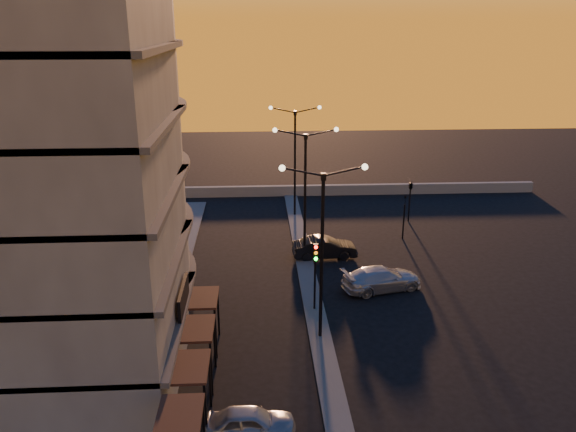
{
  "coord_description": "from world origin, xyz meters",
  "views": [
    {
      "loc": [
        -3.19,
        -26.08,
        15.96
      ],
      "look_at": [
        -1.32,
        7.09,
        4.45
      ],
      "focal_mm": 35.0,
      "sensor_mm": 36.0,
      "label": 1
    }
  ],
  "objects_px": {
    "car_sedan": "(325,248)",
    "car_wagon": "(382,279)",
    "traffic_light_main": "(315,266)",
    "car_hatchback": "(250,423)",
    "streetlamp_mid": "(305,185)"
  },
  "relations": [
    {
      "from": "streetlamp_mid",
      "to": "traffic_light_main",
      "type": "distance_m",
      "value": 7.62
    },
    {
      "from": "car_hatchback",
      "to": "car_wagon",
      "type": "height_order",
      "value": "car_wagon"
    },
    {
      "from": "streetlamp_mid",
      "to": "car_wagon",
      "type": "bearing_deg",
      "value": -45.08
    },
    {
      "from": "car_sedan",
      "to": "car_hatchback",
      "type": "bearing_deg",
      "value": 160.23
    },
    {
      "from": "streetlamp_mid",
      "to": "traffic_light_main",
      "type": "bearing_deg",
      "value": -90.0
    },
    {
      "from": "traffic_light_main",
      "to": "car_sedan",
      "type": "height_order",
      "value": "traffic_light_main"
    },
    {
      "from": "streetlamp_mid",
      "to": "car_sedan",
      "type": "relative_size",
      "value": 2.09
    },
    {
      "from": "traffic_light_main",
      "to": "car_hatchback",
      "type": "distance_m",
      "value": 11.06
    },
    {
      "from": "car_sedan",
      "to": "car_wagon",
      "type": "height_order",
      "value": "car_sedan"
    },
    {
      "from": "traffic_light_main",
      "to": "car_hatchback",
      "type": "height_order",
      "value": "traffic_light_main"
    },
    {
      "from": "streetlamp_mid",
      "to": "car_hatchback",
      "type": "xyz_separation_m",
      "value": [
        -3.66,
        -17.32,
        -4.96
      ]
    },
    {
      "from": "car_wagon",
      "to": "streetlamp_mid",
      "type": "bearing_deg",
      "value": 30.45
    },
    {
      "from": "traffic_light_main",
      "to": "car_wagon",
      "type": "xyz_separation_m",
      "value": [
        4.5,
        2.62,
        -2.15
      ]
    },
    {
      "from": "car_hatchback",
      "to": "car_wagon",
      "type": "xyz_separation_m",
      "value": [
        8.16,
        12.81,
        0.11
      ]
    },
    {
      "from": "traffic_light_main",
      "to": "car_hatchback",
      "type": "bearing_deg",
      "value": -109.75
    }
  ]
}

